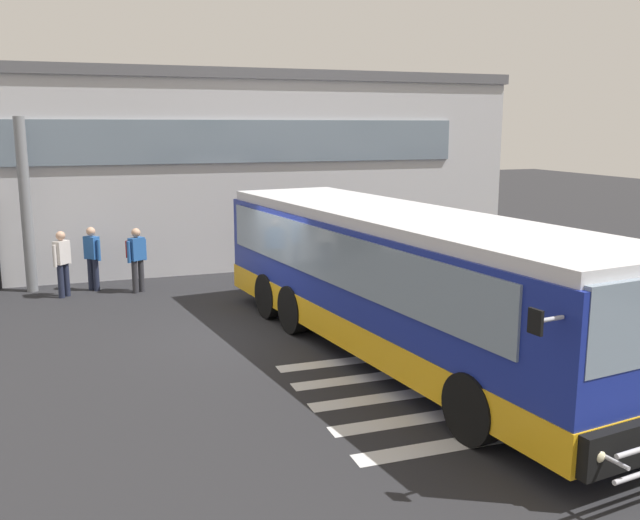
# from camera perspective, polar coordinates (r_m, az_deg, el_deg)

# --- Properties ---
(ground_plane) EXTENTS (80.00, 90.00, 0.02)m
(ground_plane) POSITION_cam_1_polar(r_m,az_deg,el_deg) (14.60, -5.32, -5.91)
(ground_plane) COLOR #232326
(ground_plane) RESTS_ON ground
(bay_paint_stripes) EXTENTS (4.40, 3.96, 0.01)m
(bay_paint_stripes) POSITION_cam_1_polar(r_m,az_deg,el_deg) (11.57, 9.76, -10.56)
(bay_paint_stripes) COLOR silver
(bay_paint_stripes) RESTS_ON ground
(terminal_building) EXTENTS (21.41, 13.80, 5.84)m
(terminal_building) POSITION_cam_1_polar(r_m,az_deg,el_deg) (25.34, -13.39, 7.76)
(terminal_building) COLOR #B7B7BC
(terminal_building) RESTS_ON ground
(entry_support_column) EXTENTS (0.28, 0.28, 4.47)m
(entry_support_column) POSITION_cam_1_polar(r_m,az_deg,el_deg) (19.12, -23.16, 4.15)
(entry_support_column) COLOR slate
(entry_support_column) RESTS_ON ground
(bus_main_foreground) EXTENTS (4.03, 11.44, 2.70)m
(bus_main_foreground) POSITION_cam_1_polar(r_m,az_deg,el_deg) (12.81, 6.70, -2.12)
(bus_main_foreground) COLOR navy
(bus_main_foreground) RESTS_ON ground
(passenger_near_column) EXTENTS (0.42, 0.47, 1.68)m
(passenger_near_column) POSITION_cam_1_polar(r_m,az_deg,el_deg) (18.34, -20.54, -0.05)
(passenger_near_column) COLOR #1E2338
(passenger_near_column) RESTS_ON ground
(passenger_by_doorway) EXTENTS (0.42, 0.47, 1.68)m
(passenger_by_doorway) POSITION_cam_1_polar(r_m,az_deg,el_deg) (18.82, -18.32, 0.36)
(passenger_by_doorway) COLOR #1E2338
(passenger_by_doorway) RESTS_ON ground
(passenger_at_curb_edge) EXTENTS (0.52, 0.50, 1.68)m
(passenger_at_curb_edge) POSITION_cam_1_polar(r_m,az_deg,el_deg) (18.29, -14.96, 0.36)
(passenger_at_curb_edge) COLOR #2D2D33
(passenger_at_curb_edge) RESTS_ON ground
(safety_bollard_yellow) EXTENTS (0.18, 0.18, 0.90)m
(safety_bollard_yellow) POSITION_cam_1_polar(r_m,az_deg,el_deg) (18.72, 1.22, -0.63)
(safety_bollard_yellow) COLOR yellow
(safety_bollard_yellow) RESTS_ON ground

